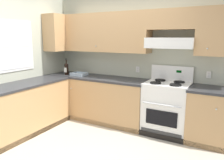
{
  "coord_description": "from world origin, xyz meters",
  "views": [
    {
      "loc": [
        1.96,
        -2.48,
        1.72
      ],
      "look_at": [
        0.2,
        0.7,
        1.0
      ],
      "focal_mm": 35.13,
      "sensor_mm": 36.0,
      "label": 1
    }
  ],
  "objects": [
    {
      "name": "ground_plane",
      "position": [
        0.0,
        0.0,
        0.0
      ],
      "size": [
        7.04,
        7.04,
        0.0
      ],
      "primitive_type": "plane",
      "color": "#B2AA99"
    },
    {
      "name": "wall_back",
      "position": [
        0.4,
        1.53,
        1.48
      ],
      "size": [
        4.68,
        0.57,
        2.55
      ],
      "color": "#B7BAA3",
      "rests_on": "ground_plane"
    },
    {
      "name": "wall_left",
      "position": [
        -1.59,
        0.23,
        1.34
      ],
      "size": [
        0.47,
        4.0,
        2.55
      ],
      "color": "#B7BAA3",
      "rests_on": "ground_plane"
    },
    {
      "name": "bowl",
      "position": [
        -0.88,
        1.2,
        0.93
      ],
      "size": [
        0.31,
        0.24,
        0.06
      ],
      "color": "#9EADB7",
      "rests_on": "counter_back_run"
    },
    {
      "name": "wine_bottle",
      "position": [
        -1.17,
        1.15,
        1.05
      ],
      "size": [
        0.08,
        0.09,
        0.35
      ],
      "color": "black",
      "rests_on": "counter_back_run"
    },
    {
      "name": "counter_back_run",
      "position": [
        0.06,
        1.24,
        0.45
      ],
      "size": [
        3.6,
        0.65,
        0.91
      ],
      "color": "tan",
      "rests_on": "ground_plane"
    },
    {
      "name": "stove",
      "position": [
        1.0,
        1.25,
        0.48
      ],
      "size": [
        0.76,
        0.62,
        1.2
      ],
      "color": "white",
      "rests_on": "ground_plane"
    },
    {
      "name": "counter_left_run",
      "position": [
        -1.24,
        -0.0,
        0.45
      ],
      "size": [
        0.63,
        1.91,
        0.91
      ],
      "color": "tan",
      "rests_on": "ground_plane"
    }
  ]
}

